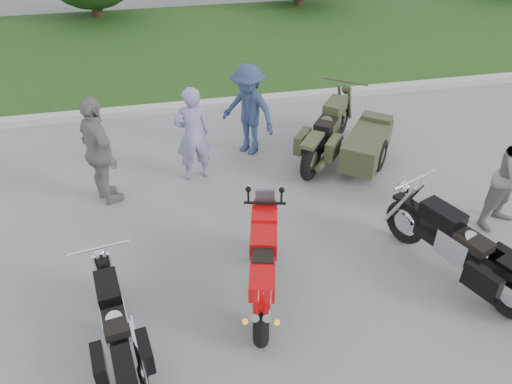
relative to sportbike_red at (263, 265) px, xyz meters
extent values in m
plane|color=gray|center=(0.29, -0.11, -0.58)|extent=(80.00, 80.00, 0.00)
cube|color=#B8B5AD|center=(0.29, 5.89, -0.50)|extent=(60.00, 0.30, 0.15)
cube|color=#30541D|center=(0.29, 10.04, -0.51)|extent=(60.00, 8.00, 0.14)
cylinder|color=#3F2B1C|center=(-2.71, 13.39, 0.02)|extent=(0.36, 0.36, 1.20)
torus|color=black|center=(-0.17, -0.66, -0.27)|extent=(0.34, 0.65, 0.62)
torus|color=black|center=(0.19, 0.75, -0.28)|extent=(0.26, 0.61, 0.60)
cube|color=black|center=(0.00, -0.01, -0.03)|extent=(0.49, 0.94, 0.35)
cube|color=red|center=(0.05, 0.22, 0.24)|extent=(0.46, 0.62, 0.26)
cube|color=red|center=(-0.11, -0.44, 0.20)|extent=(0.43, 0.61, 0.22)
cube|color=black|center=(-0.03, -0.13, 0.28)|extent=(0.34, 0.40, 0.10)
cube|color=red|center=(0.14, 0.58, 0.20)|extent=(0.43, 0.47, 0.40)
cylinder|color=silver|center=(-0.25, -0.70, 0.04)|extent=(0.22, 0.48, 0.22)
cylinder|color=silver|center=(-0.11, -0.73, 0.04)|extent=(0.22, 0.48, 0.22)
torus|color=black|center=(-1.96, 0.30, -0.28)|extent=(0.21, 0.61, 0.59)
cube|color=black|center=(-1.84, -0.45, -0.19)|extent=(0.39, 1.13, 0.13)
cube|color=silver|center=(-1.84, -0.45, -0.11)|extent=(0.34, 0.46, 0.33)
cube|color=black|center=(-1.88, -0.18, 0.15)|extent=(0.34, 0.55, 0.20)
cube|color=black|center=(-1.81, -0.59, 0.06)|extent=(0.33, 0.50, 0.11)
cube|color=black|center=(-1.71, -1.21, 0.07)|extent=(0.29, 0.54, 0.06)
cylinder|color=silver|center=(-1.62, -0.75, -0.32)|extent=(0.26, 1.02, 0.09)
torus|color=black|center=(2.31, 0.69, -0.23)|extent=(0.38, 0.68, 0.68)
cube|color=black|center=(2.65, -0.12, -0.13)|extent=(0.71, 1.27, 0.15)
cube|color=silver|center=(2.65, -0.12, -0.04)|extent=(0.48, 0.57, 0.37)
cube|color=black|center=(2.52, 0.17, 0.26)|extent=(0.50, 0.66, 0.23)
cube|color=black|center=(2.71, -0.27, 0.15)|extent=(0.48, 0.61, 0.13)
cylinder|color=silver|center=(2.97, -0.40, -0.28)|extent=(0.55, 1.13, 0.11)
torus|color=black|center=(1.45, 2.62, -0.20)|extent=(0.60, 0.71, 0.75)
torus|color=black|center=(2.55, 4.08, -0.22)|extent=(0.53, 0.65, 0.71)
cube|color=black|center=(2.00, 3.35, -0.11)|extent=(1.00, 1.21, 0.16)
cube|color=#3D4427|center=(2.00, 3.35, -0.02)|extent=(0.57, 0.60, 0.39)
cube|color=#3D4427|center=(2.20, 3.62, 0.29)|extent=(0.62, 0.67, 0.24)
cube|color=black|center=(1.90, 3.22, 0.18)|extent=(0.58, 0.63, 0.13)
cube|color=#3D4427|center=(1.45, 2.62, 0.20)|extent=(0.56, 0.63, 0.07)
cylinder|color=#3D4427|center=(1.93, 2.92, -0.27)|extent=(0.82, 1.04, 0.11)
cube|color=#3D4427|center=(2.55, 2.80, -0.13)|extent=(1.36, 1.52, 0.50)
torus|color=black|center=(2.77, 2.63, -0.27)|extent=(0.48, 0.58, 0.62)
imported|color=#8F88B9|center=(-0.55, 3.09, 0.29)|extent=(0.69, 0.51, 1.73)
imported|color=navy|center=(0.56, 3.78, 0.30)|extent=(1.25, 1.28, 1.76)
imported|color=gray|center=(-2.07, 2.69, 0.36)|extent=(0.92, 1.18, 1.86)
camera|label=1|loc=(-1.04, -4.51, 4.40)|focal=35.00mm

